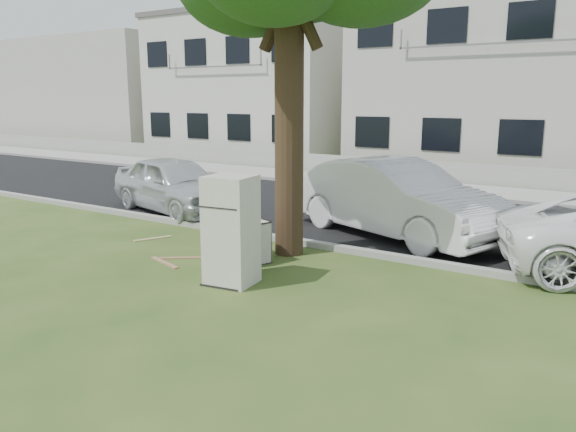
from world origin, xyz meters
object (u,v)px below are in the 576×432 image
Objects in this scene: fridge at (231,230)px; car_center at (395,198)px; cabinet at (242,240)px; car_left at (175,184)px.

car_center is at bearing 69.91° from fridge.
car_left is (-4.22, 2.61, 0.34)m from cabinet.
fridge is 1.77× the size of cabinet.
cabinet is 0.23× the size of car_left.
fridge is at bearing -112.41° from car_left.
car_left is at bearing 116.64° from car_center.
fridge is 0.41× the size of car_left.
cabinet is at bearing -106.79° from car_left.
car_center is at bearing 80.48° from cabinet.
car_center is (1.59, 3.27, 0.44)m from cabinet.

